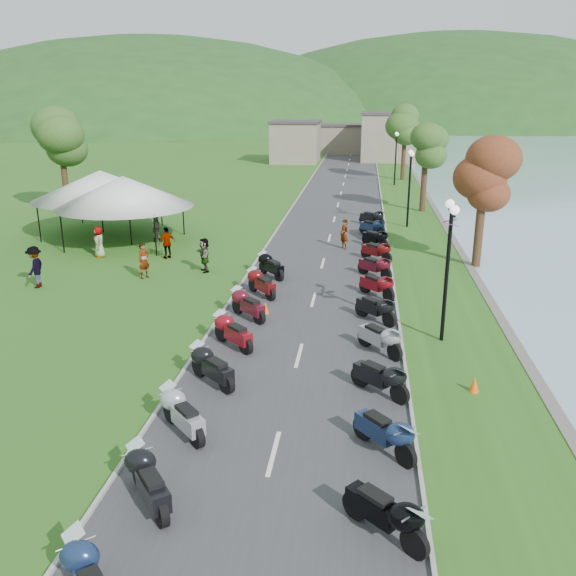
{
  "coord_description": "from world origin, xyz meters",
  "views": [
    {
      "loc": [
        1.97,
        -3.04,
        8.54
      ],
      "look_at": [
        -0.81,
        19.51,
        1.3
      ],
      "focal_mm": 38.0,
      "sensor_mm": 36.0,
      "label": 1
    }
  ],
  "objects_px": {
    "vendor_tent_main": "(125,210)",
    "pedestrian_a": "(145,278)",
    "pedestrian_c": "(38,287)",
    "pedestrian_b": "(157,242)"
  },
  "relations": [
    {
      "from": "vendor_tent_main",
      "to": "pedestrian_a",
      "type": "height_order",
      "value": "vendor_tent_main"
    },
    {
      "from": "pedestrian_a",
      "to": "pedestrian_c",
      "type": "height_order",
      "value": "pedestrian_c"
    },
    {
      "from": "vendor_tent_main",
      "to": "pedestrian_c",
      "type": "bearing_deg",
      "value": -95.69
    },
    {
      "from": "vendor_tent_main",
      "to": "pedestrian_a",
      "type": "bearing_deg",
      "value": -62.91
    },
    {
      "from": "vendor_tent_main",
      "to": "pedestrian_a",
      "type": "relative_size",
      "value": 3.06
    },
    {
      "from": "vendor_tent_main",
      "to": "pedestrian_b",
      "type": "bearing_deg",
      "value": 19.4
    },
    {
      "from": "pedestrian_a",
      "to": "vendor_tent_main",
      "type": "bearing_deg",
      "value": 57.69
    },
    {
      "from": "pedestrian_b",
      "to": "pedestrian_c",
      "type": "height_order",
      "value": "pedestrian_c"
    },
    {
      "from": "pedestrian_c",
      "to": "pedestrian_b",
      "type": "bearing_deg",
      "value": 159.04
    },
    {
      "from": "pedestrian_b",
      "to": "pedestrian_c",
      "type": "xyz_separation_m",
      "value": [
        -2.49,
        -9.55,
        0.0
      ]
    }
  ]
}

